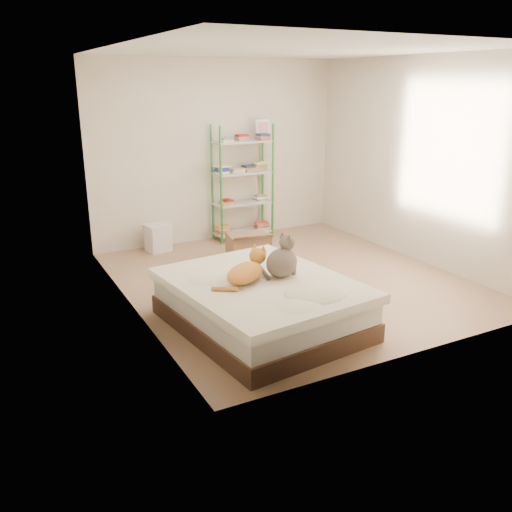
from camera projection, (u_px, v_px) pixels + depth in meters
room at (292, 172)px, 6.13m from camera, size 3.81×4.21×2.61m
bed at (261, 304)px, 5.21m from camera, size 1.70×2.03×0.48m
orange_cat at (245, 271)px, 5.06m from camera, size 0.65×0.57×0.23m
grey_cat at (282, 256)px, 5.17m from camera, size 0.43×0.39×0.41m
shelf_unit at (243, 181)px, 7.98m from camera, size 0.91×0.36×1.74m
cardboard_box at (248, 247)px, 7.16m from camera, size 0.58×0.58×0.42m
white_bin at (158, 237)px, 7.57m from camera, size 0.38×0.35×0.39m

